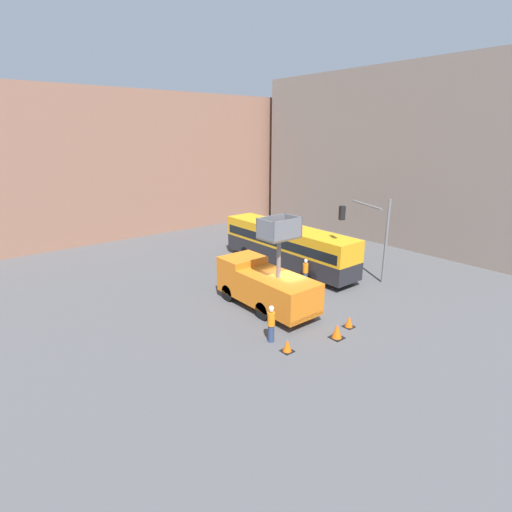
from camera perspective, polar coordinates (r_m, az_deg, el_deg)
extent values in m
plane|color=#4C4C4F|center=(24.30, 4.82, -7.26)|extent=(120.00, 120.00, 0.00)
cube|color=#936651|center=(45.40, -19.50, 12.40)|extent=(44.00, 10.00, 13.94)
cube|color=gray|center=(43.40, 20.11, 13.33)|extent=(10.00, 28.00, 15.70)
cube|color=orange|center=(25.18, -1.94, -2.47)|extent=(2.53, 2.02, 2.19)
cube|color=orange|center=(22.84, 3.19, -5.15)|extent=(2.53, 4.71, 1.79)
cube|color=red|center=(21.65, 7.29, -8.75)|extent=(2.48, 0.10, 0.24)
cylinder|color=black|center=(24.95, -3.97, -5.27)|extent=(0.30, 1.04, 1.04)
cylinder|color=black|center=(26.19, 0.04, -4.10)|extent=(0.30, 1.04, 1.04)
cylinder|color=black|center=(22.50, 1.02, -7.83)|extent=(0.30, 1.04, 1.04)
cylinder|color=black|center=(23.87, 5.16, -6.37)|extent=(0.30, 1.04, 1.04)
cylinder|color=slate|center=(22.14, 3.27, -0.29)|extent=(0.24, 0.24, 2.26)
cube|color=brown|center=(21.82, 3.33, 2.67)|extent=(2.10, 1.42, 0.10)
cube|color=slate|center=(21.03, 1.31, 3.75)|extent=(0.08, 1.42, 1.05)
cube|color=slate|center=(22.36, 5.27, 4.50)|extent=(0.08, 1.42, 1.05)
cube|color=slate|center=(22.17, 2.18, 4.45)|extent=(2.10, 0.08, 1.05)
cube|color=slate|center=(21.20, 4.57, 3.81)|extent=(2.10, 0.08, 1.05)
cube|color=#232328|center=(30.97, 4.47, 0.28)|extent=(2.46, 12.32, 1.26)
cube|color=orange|center=(30.59, 4.53, 2.78)|extent=(2.46, 12.32, 1.53)
cube|color=black|center=(30.65, 4.52, 2.36)|extent=(2.48, 11.83, 0.67)
cylinder|color=black|center=(33.24, -1.43, 0.52)|extent=(0.30, 0.98, 0.98)
cylinder|color=black|center=(34.54, 1.41, 1.16)|extent=(0.30, 0.98, 0.98)
cylinder|color=black|center=(27.88, 8.22, -3.00)|extent=(0.30, 0.98, 0.98)
cylinder|color=black|center=(29.42, 11.09, -2.06)|extent=(0.30, 0.98, 0.98)
cylinder|color=slate|center=(28.52, 18.08, 1.92)|extent=(0.18, 0.18, 5.87)
cylinder|color=slate|center=(27.06, 15.52, 7.08)|extent=(1.49, 3.21, 0.13)
cube|color=black|center=(26.30, 12.19, 6.04)|extent=(0.42, 0.42, 0.90)
sphere|color=red|center=(26.26, 12.23, 6.57)|extent=(0.20, 0.20, 0.20)
cylinder|color=navy|center=(20.32, 2.17, -10.99)|extent=(0.32, 0.32, 0.89)
cylinder|color=orange|center=(19.96, 2.19, -8.98)|extent=(0.38, 0.38, 0.70)
sphere|color=tan|center=(19.76, 2.21, -7.75)|extent=(0.24, 0.24, 0.24)
sphere|color=white|center=(19.71, 2.21, -7.47)|extent=(0.25, 0.25, 0.25)
cylinder|color=navy|center=(27.80, 7.04, -3.18)|extent=(0.32, 0.32, 0.83)
cylinder|color=orange|center=(27.56, 7.09, -1.73)|extent=(0.38, 0.38, 0.66)
sphere|color=tan|center=(27.42, 7.13, -0.86)|extent=(0.22, 0.22, 0.22)
sphere|color=white|center=(27.39, 7.14, -0.66)|extent=(0.24, 0.24, 0.24)
cube|color=black|center=(21.23, 11.44, -11.35)|extent=(0.67, 0.67, 0.03)
cone|color=#F25B0F|center=(21.06, 11.50, -10.47)|extent=(0.53, 0.53, 0.76)
cube|color=black|center=(22.46, 13.09, -9.79)|extent=(0.55, 0.55, 0.03)
cone|color=#F25B0F|center=(22.33, 13.15, -9.10)|extent=(0.44, 0.44, 0.63)
cube|color=black|center=(19.74, 4.48, -13.39)|extent=(0.56, 0.56, 0.03)
cone|color=#F25B0F|center=(19.58, 4.50, -12.61)|extent=(0.45, 0.45, 0.64)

